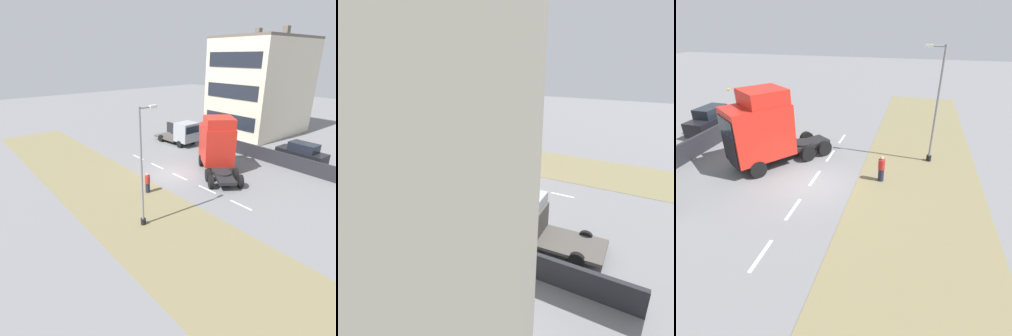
% 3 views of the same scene
% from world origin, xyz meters
% --- Properties ---
extents(ground_plane, '(120.00, 120.00, 0.00)m').
position_xyz_m(ground_plane, '(0.00, 0.00, 0.00)').
color(ground_plane, slate).
rests_on(ground_plane, ground).
extents(grass_verge, '(7.00, 44.00, 0.01)m').
position_xyz_m(grass_verge, '(-6.00, 0.00, 0.01)').
color(grass_verge, olive).
rests_on(grass_verge, ground).
extents(lane_markings, '(0.16, 14.60, 0.00)m').
position_xyz_m(lane_markings, '(0.00, -0.70, 0.00)').
color(lane_markings, white).
rests_on(lane_markings, ground).
extents(boundary_wall, '(0.25, 24.00, 1.33)m').
position_xyz_m(boundary_wall, '(9.00, 0.00, 0.66)').
color(boundary_wall, '#232328').
rests_on(boundary_wall, ground).
extents(lorry_cab, '(5.85, 6.65, 4.99)m').
position_xyz_m(lorry_cab, '(3.56, -1.56, 2.43)').
color(lorry_cab, black).
rests_on(lorry_cab, ground).
extents(flatbed_truck, '(2.47, 5.53, 2.68)m').
position_xyz_m(flatbed_truck, '(6.43, 5.93, 1.42)').
color(flatbed_truck, '#999EA3').
rests_on(flatbed_truck, ground).
extents(lamp_post, '(1.28, 0.32, 7.18)m').
position_xyz_m(lamp_post, '(-6.51, -4.78, 3.33)').
color(lamp_post, black).
rests_on(lamp_post, ground).
extents(pedestrian, '(0.39, 0.39, 1.57)m').
position_xyz_m(pedestrian, '(-3.85, -1.40, 0.77)').
color(pedestrian, '#1E233D').
rests_on(pedestrian, ground).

